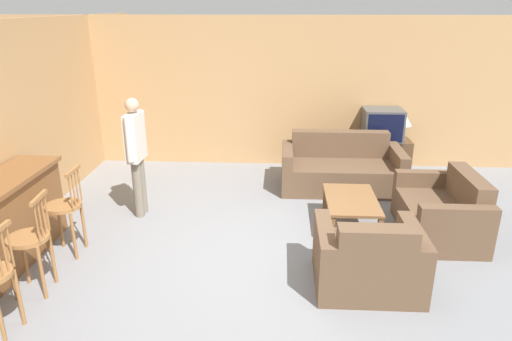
{
  "coord_description": "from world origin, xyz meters",
  "views": [
    {
      "loc": [
        0.13,
        -4.38,
        2.75
      ],
      "look_at": [
        -0.16,
        0.84,
        0.85
      ],
      "focal_mm": 32.0,
      "sensor_mm": 36.0,
      "label": 1
    }
  ],
  "objects_px": {
    "loveseat_right": "(442,213)",
    "tv_unit": "(379,155)",
    "bar_chair_mid": "(31,243)",
    "couch_far": "(341,170)",
    "bar_chair_far": "(65,211)",
    "coffee_table": "(351,203)",
    "person_by_window": "(136,151)",
    "table_lamp": "(404,120)",
    "armchair_near": "(368,261)",
    "tv": "(382,125)"
  },
  "relations": [
    {
      "from": "bar_chair_mid",
      "to": "tv",
      "type": "relative_size",
      "value": 1.6
    },
    {
      "from": "bar_chair_mid",
      "to": "loveseat_right",
      "type": "distance_m",
      "value": 4.73
    },
    {
      "from": "couch_far",
      "to": "person_by_window",
      "type": "bearing_deg",
      "value": -158.3
    },
    {
      "from": "armchair_near",
      "to": "tv",
      "type": "relative_size",
      "value": 1.61
    },
    {
      "from": "armchair_near",
      "to": "coffee_table",
      "type": "distance_m",
      "value": 1.33
    },
    {
      "from": "bar_chair_far",
      "to": "person_by_window",
      "type": "height_order",
      "value": "person_by_window"
    },
    {
      "from": "armchair_near",
      "to": "loveseat_right",
      "type": "xyz_separation_m",
      "value": [
        1.13,
        1.22,
        -0.0
      ]
    },
    {
      "from": "bar_chair_far",
      "to": "armchair_near",
      "type": "relative_size",
      "value": 0.99
    },
    {
      "from": "coffee_table",
      "to": "couch_far",
      "type": "bearing_deg",
      "value": 88.36
    },
    {
      "from": "bar_chair_mid",
      "to": "coffee_table",
      "type": "xyz_separation_m",
      "value": [
        3.36,
        1.58,
        -0.18
      ]
    },
    {
      "from": "couch_far",
      "to": "coffee_table",
      "type": "distance_m",
      "value": 1.43
    },
    {
      "from": "armchair_near",
      "to": "tv",
      "type": "height_order",
      "value": "tv"
    },
    {
      "from": "bar_chair_mid",
      "to": "coffee_table",
      "type": "height_order",
      "value": "bar_chair_mid"
    },
    {
      "from": "armchair_near",
      "to": "table_lamp",
      "type": "distance_m",
      "value": 3.82
    },
    {
      "from": "loveseat_right",
      "to": "bar_chair_mid",
      "type": "bearing_deg",
      "value": -161.83
    },
    {
      "from": "coffee_table",
      "to": "tv",
      "type": "distance_m",
      "value": 2.44
    },
    {
      "from": "bar_chair_mid",
      "to": "couch_far",
      "type": "relative_size",
      "value": 0.56
    },
    {
      "from": "tv_unit",
      "to": "loveseat_right",
      "type": "bearing_deg",
      "value": -82.51
    },
    {
      "from": "table_lamp",
      "to": "bar_chair_mid",
      "type": "bearing_deg",
      "value": -139.69
    },
    {
      "from": "bar_chair_far",
      "to": "armchair_near",
      "type": "xyz_separation_m",
      "value": [
        3.35,
        -0.5,
        -0.24
      ]
    },
    {
      "from": "bar_chair_far",
      "to": "bar_chair_mid",
      "type": "bearing_deg",
      "value": -90.01
    },
    {
      "from": "coffee_table",
      "to": "person_by_window",
      "type": "relative_size",
      "value": 0.63
    },
    {
      "from": "bar_chair_far",
      "to": "tv_unit",
      "type": "xyz_separation_m",
      "value": [
        4.17,
        3.08,
        -0.26
      ]
    },
    {
      "from": "loveseat_right",
      "to": "bar_chair_far",
      "type": "bearing_deg",
      "value": -170.98
    },
    {
      "from": "bar_chair_far",
      "to": "couch_far",
      "type": "bearing_deg",
      "value": 33.41
    },
    {
      "from": "coffee_table",
      "to": "bar_chair_far",
      "type": "bearing_deg",
      "value": -166.29
    },
    {
      "from": "bar_chair_mid",
      "to": "table_lamp",
      "type": "relative_size",
      "value": 2.19
    },
    {
      "from": "bar_chair_mid",
      "to": "person_by_window",
      "type": "xyz_separation_m",
      "value": [
        0.52,
        1.86,
        0.38
      ]
    },
    {
      "from": "bar_chair_mid",
      "to": "armchair_near",
      "type": "distance_m",
      "value": 3.37
    },
    {
      "from": "loveseat_right",
      "to": "table_lamp",
      "type": "relative_size",
      "value": 2.74
    },
    {
      "from": "couch_far",
      "to": "table_lamp",
      "type": "height_order",
      "value": "table_lamp"
    },
    {
      "from": "tv_unit",
      "to": "bar_chair_far",
      "type": "bearing_deg",
      "value": -143.59
    },
    {
      "from": "bar_chair_far",
      "to": "tv",
      "type": "xyz_separation_m",
      "value": [
        4.17,
        3.08,
        0.29
      ]
    },
    {
      "from": "armchair_near",
      "to": "coffee_table",
      "type": "relative_size",
      "value": 1.02
    },
    {
      "from": "armchair_near",
      "to": "loveseat_right",
      "type": "relative_size",
      "value": 0.81
    },
    {
      "from": "bar_chair_far",
      "to": "tv",
      "type": "distance_m",
      "value": 5.19
    },
    {
      "from": "coffee_table",
      "to": "person_by_window",
      "type": "xyz_separation_m",
      "value": [
        -2.84,
        0.28,
        0.57
      ]
    },
    {
      "from": "tv",
      "to": "table_lamp",
      "type": "xyz_separation_m",
      "value": [
        0.35,
        0.0,
        0.08
      ]
    },
    {
      "from": "bar_chair_far",
      "to": "armchair_near",
      "type": "height_order",
      "value": "bar_chair_far"
    },
    {
      "from": "loveseat_right",
      "to": "tv_unit",
      "type": "bearing_deg",
      "value": 97.49
    },
    {
      "from": "armchair_near",
      "to": "person_by_window",
      "type": "xyz_separation_m",
      "value": [
        -2.83,
        1.6,
        0.62
      ]
    },
    {
      "from": "bar_chair_mid",
      "to": "couch_far",
      "type": "xyz_separation_m",
      "value": [
        3.41,
        3.01,
        -0.24
      ]
    },
    {
      "from": "bar_chair_mid",
      "to": "person_by_window",
      "type": "distance_m",
      "value": 1.97
    },
    {
      "from": "couch_far",
      "to": "loveseat_right",
      "type": "xyz_separation_m",
      "value": [
        1.08,
        -1.53,
        -0.0
      ]
    },
    {
      "from": "table_lamp",
      "to": "person_by_window",
      "type": "relative_size",
      "value": 0.29
    },
    {
      "from": "loveseat_right",
      "to": "tv_unit",
      "type": "height_order",
      "value": "loveseat_right"
    },
    {
      "from": "bar_chair_mid",
      "to": "bar_chair_far",
      "type": "relative_size",
      "value": 1.0
    },
    {
      "from": "person_by_window",
      "to": "couch_far",
      "type": "bearing_deg",
      "value": 21.7
    },
    {
      "from": "tv",
      "to": "table_lamp",
      "type": "relative_size",
      "value": 1.37
    },
    {
      "from": "bar_chair_mid",
      "to": "bar_chair_far",
      "type": "distance_m",
      "value": 0.76
    }
  ]
}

